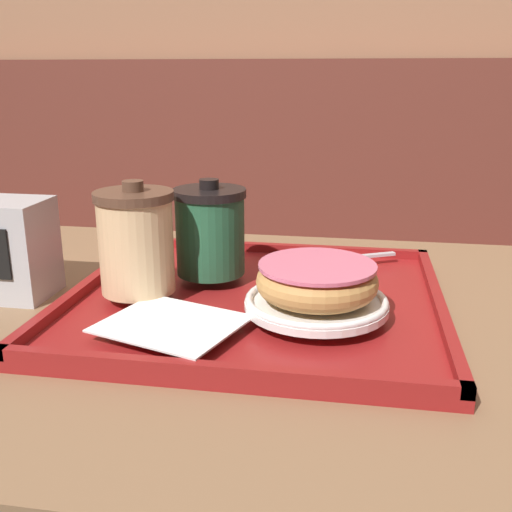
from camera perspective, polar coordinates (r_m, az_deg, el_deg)
booth_bench at (r=1.66m, az=-1.62°, el=-5.93°), size 1.79×0.44×1.00m
cafe_table at (r=0.77m, az=0.65°, el=-16.06°), size 0.97×0.69×0.70m
serving_tray at (r=0.71m, az=0.00°, el=-4.40°), size 0.43×0.40×0.02m
napkin_paper at (r=0.61m, az=-8.05°, el=-6.38°), size 0.16×0.15×0.00m
coffee_cup_front at (r=0.69m, az=-11.35°, el=1.40°), size 0.09×0.09×0.13m
coffee_cup_rear at (r=0.74m, az=-4.39°, el=2.41°), size 0.09×0.09×0.12m
plate_with_chocolate_donut at (r=0.64m, az=5.76°, el=-4.43°), size 0.15×0.15×0.01m
donut_chocolate_glazed at (r=0.64m, az=5.82°, el=-2.29°), size 0.13×0.13×0.04m
spoon at (r=0.80m, az=5.60°, el=-0.31°), size 0.15×0.09×0.01m
napkin_dispenser at (r=0.79m, az=-22.99°, el=0.66°), size 0.11×0.08×0.12m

